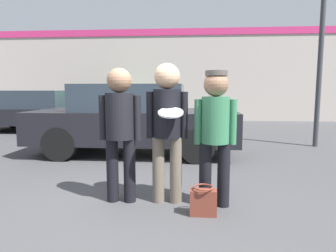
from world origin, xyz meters
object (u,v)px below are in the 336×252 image
object	(u,v)px
parked_car_near	(134,119)
handbag	(203,201)
parked_car_far	(36,111)
shrub	(122,104)
person_right	(215,127)
person_middle_with_frisbee	(167,121)
person_left	(120,123)

from	to	relation	value
parked_car_near	handbag	distance (m)	3.57
parked_car_far	shrub	xyz separation A→B (m)	(2.29, 3.03, 0.10)
parked_car_far	shrub	world-z (taller)	shrub
person_right	shrub	distance (m)	9.89
parked_car_near	handbag	size ratio (longest dim) A/B	13.02
person_right	parked_car_near	xyz separation A→B (m)	(-1.56, 2.92, -0.20)
parked_car_far	handbag	xyz separation A→B (m)	(5.49, -6.58, -0.53)
parked_car_near	person_right	bearing A→B (deg)	-61.89
parked_car_near	handbag	world-z (taller)	parked_car_near
parked_car_near	person_middle_with_frisbee	bearing A→B (deg)	-71.03
handbag	shrub	bearing A→B (deg)	108.43
person_left	person_right	xyz separation A→B (m)	(1.17, -0.05, -0.03)
person_middle_with_frisbee	parked_car_far	size ratio (longest dim) A/B	0.40
person_left	shrub	size ratio (longest dim) A/B	1.05
parked_car_near	parked_car_far	size ratio (longest dim) A/B	1.01
person_right	shrub	bearing A→B (deg)	109.75
person_middle_with_frisbee	person_left	bearing A→B (deg)	-178.14
person_right	handbag	bearing A→B (deg)	-115.69
person_left	person_middle_with_frisbee	xyz separation A→B (m)	(0.58, 0.02, 0.04)
person_left	shrub	distance (m)	9.51
person_middle_with_frisbee	person_right	distance (m)	0.59
person_left	shrub	bearing A→B (deg)	103.24
person_middle_with_frisbee	shrub	world-z (taller)	person_middle_with_frisbee
parked_car_far	shrub	bearing A→B (deg)	52.97
person_left	person_middle_with_frisbee	bearing A→B (deg)	1.86
person_left	shrub	world-z (taller)	person_left
shrub	handbag	distance (m)	10.15
person_middle_with_frisbee	person_right	world-z (taller)	person_middle_with_frisbee
person_middle_with_frisbee	person_right	bearing A→B (deg)	-7.22
person_left	handbag	distance (m)	1.37
parked_car_near	shrub	xyz separation A→B (m)	(-1.78, 6.39, 0.03)
person_right	parked_car_near	size ratio (longest dim) A/B	0.37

